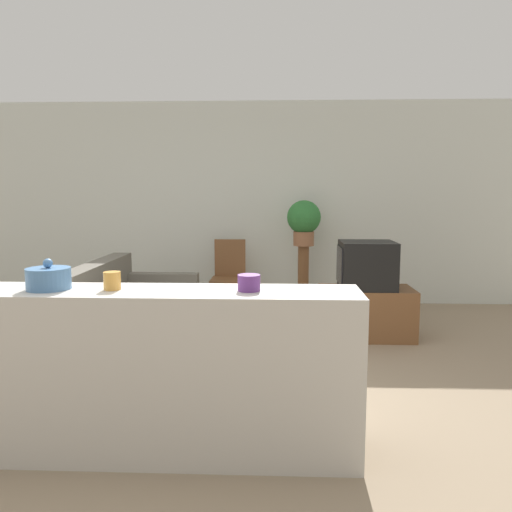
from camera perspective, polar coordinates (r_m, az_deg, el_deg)
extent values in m
plane|color=gray|center=(3.77, -12.27, -16.37)|extent=(14.00, 14.00, 0.00)
cube|color=silver|center=(6.83, -5.29, 5.98)|extent=(9.00, 0.06, 2.70)
cube|color=#605B51|center=(5.05, -13.36, -7.48)|extent=(0.97, 1.63, 0.46)
cube|color=#605B51|center=(5.08, -17.67, -2.77)|extent=(0.20, 1.63, 0.36)
cube|color=#605B51|center=(4.36, -16.04, -8.98)|extent=(0.97, 0.16, 0.61)
cube|color=#605B51|center=(5.73, -11.39, -4.93)|extent=(0.97, 0.16, 0.61)
cube|color=brown|center=(5.33, 12.43, -6.35)|extent=(0.96, 0.53, 0.52)
cube|color=black|center=(5.24, 12.58, -1.00)|extent=(0.55, 0.50, 0.48)
cube|color=black|center=(5.20, 9.57, -0.99)|extent=(0.02, 0.41, 0.38)
cube|color=brown|center=(6.26, -3.14, -2.77)|extent=(0.44, 0.44, 0.04)
cube|color=brown|center=(6.42, -2.98, -0.19)|extent=(0.40, 0.04, 0.48)
cylinder|color=brown|center=(6.14, -5.07, -5.03)|extent=(0.04, 0.04, 0.39)
cylinder|color=brown|center=(6.11, -1.52, -5.08)|extent=(0.04, 0.04, 0.39)
cylinder|color=brown|center=(6.51, -4.64, -4.32)|extent=(0.04, 0.04, 0.39)
cylinder|color=brown|center=(6.48, -1.29, -4.36)|extent=(0.04, 0.04, 0.39)
cylinder|color=brown|center=(6.40, 5.42, -2.52)|extent=(0.14, 0.14, 0.83)
cylinder|color=#8E5B3D|center=(6.33, 5.47, 2.00)|extent=(0.26, 0.26, 0.18)
sphere|color=#2D7033|center=(6.31, 5.50, 4.44)|extent=(0.43, 0.43, 0.43)
cube|color=beige|center=(3.04, -15.57, -12.67)|extent=(2.76, 0.44, 0.96)
cylinder|color=#4C7AAD|center=(3.04, -22.62, -2.40)|extent=(0.24, 0.24, 0.12)
sphere|color=#4C7AAD|center=(3.02, -22.70, -0.76)|extent=(0.05, 0.05, 0.05)
cylinder|color=gold|center=(2.90, -16.12, -2.73)|extent=(0.10, 0.10, 0.10)
cylinder|color=#66337F|center=(2.76, -0.81, -3.08)|extent=(0.13, 0.13, 0.09)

